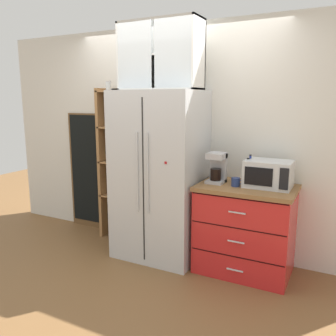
% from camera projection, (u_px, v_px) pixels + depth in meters
% --- Properties ---
extents(ground_plane, '(10.64, 10.64, 0.00)m').
position_uv_depth(ground_plane, '(160.00, 253.00, 4.01)').
color(ground_plane, brown).
extents(wall_back_cream, '(4.94, 0.10, 2.55)m').
position_uv_depth(wall_back_cream, '(176.00, 139.00, 4.11)').
color(wall_back_cream, silver).
rests_on(wall_back_cream, ground).
extents(refrigerator, '(0.91, 0.72, 1.82)m').
position_uv_depth(refrigerator, '(160.00, 175.00, 3.83)').
color(refrigerator, silver).
rests_on(refrigerator, ground).
extents(pantry_shelf_column, '(0.47, 0.31, 1.94)m').
position_uv_depth(pantry_shelf_column, '(120.00, 161.00, 4.38)').
color(pantry_shelf_column, brown).
rests_on(pantry_shelf_column, ground).
extents(counter_cabinet, '(0.94, 0.65, 0.89)m').
position_uv_depth(counter_cabinet, '(245.00, 229.00, 3.53)').
color(counter_cabinet, red).
rests_on(counter_cabinet, ground).
extents(microwave, '(0.44, 0.33, 0.26)m').
position_uv_depth(microwave, '(268.00, 174.00, 3.38)').
color(microwave, silver).
rests_on(microwave, counter_cabinet).
extents(coffee_maker, '(0.17, 0.20, 0.31)m').
position_uv_depth(coffee_maker, '(217.00, 167.00, 3.56)').
color(coffee_maker, '#B7B7BC').
rests_on(coffee_maker, counter_cabinet).
extents(mug_navy, '(0.12, 0.08, 0.09)m').
position_uv_depth(mug_navy, '(236.00, 182.00, 3.42)').
color(mug_navy, navy).
rests_on(mug_navy, counter_cabinet).
extents(bottle_cobalt, '(0.06, 0.06, 0.30)m').
position_uv_depth(bottle_cobalt, '(250.00, 171.00, 3.49)').
color(bottle_cobalt, navy).
rests_on(bottle_cobalt, counter_cabinet).
extents(bottle_clear, '(0.06, 0.06, 0.28)m').
position_uv_depth(bottle_clear, '(247.00, 174.00, 3.42)').
color(bottle_clear, silver).
rests_on(bottle_clear, counter_cabinet).
extents(upper_cabinet, '(0.88, 0.32, 0.70)m').
position_uv_depth(upper_cabinet, '(162.00, 56.00, 3.63)').
color(upper_cabinet, silver).
rests_on(upper_cabinet, refrigerator).
extents(chalkboard_menu, '(0.60, 0.04, 1.55)m').
position_uv_depth(chalkboard_menu, '(89.00, 171.00, 4.71)').
color(chalkboard_menu, brown).
rests_on(chalkboard_menu, ground).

